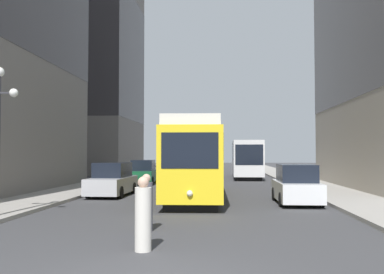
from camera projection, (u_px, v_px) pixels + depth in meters
sidewalk_left at (141, 174)px, 47.82m from camera, size 3.24×120.00×0.15m
sidewalk_right at (280, 174)px, 46.75m from camera, size 3.24×120.00×0.15m
streetcar at (196, 158)px, 23.21m from camera, size 2.94×13.59×3.89m
transit_bus at (246, 157)px, 41.16m from camera, size 2.72×11.30×3.45m
parked_car_left_near at (143, 173)px, 32.90m from camera, size 2.06×4.67×1.82m
parked_car_left_mid at (112, 180)px, 23.64m from camera, size 1.98×4.68×1.82m
parked_car_right_far at (296, 186)px, 19.88m from camera, size 1.90×4.23×1.82m
pedestrian_crossing_near at (143, 216)px, 10.27m from camera, size 0.40×0.40×1.78m
pedestrian_crossing_far at (146, 204)px, 12.91m from camera, size 0.38×0.38×1.71m
building_left_midblock at (87, 64)px, 51.80m from camera, size 11.88×14.85×25.34m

